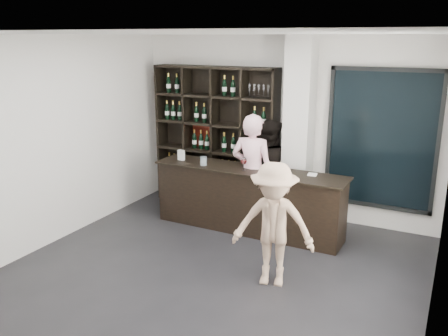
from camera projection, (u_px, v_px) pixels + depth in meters
The scene contains 12 objects.
floor at pixel (201, 284), 5.71m from camera, with size 5.00×5.50×0.01m, color black.
wine_shelf at pixel (215, 138), 8.09m from camera, with size 2.20×0.35×2.40m, color black, non-canonical shape.
structural_column at pixel (299, 132), 7.29m from camera, with size 0.40×0.40×2.90m, color silver.
glass_panel at pixel (381, 140), 6.97m from camera, with size 1.60×0.08×2.10m.
tasting_counter at pixel (248, 200), 7.15m from camera, with size 2.96×0.62×0.97m.
taster_pink at pixel (252, 173), 7.12m from camera, with size 0.65×0.43×1.79m, color #F9BCC8.
taster_black at pixel (269, 169), 7.60m from camera, with size 0.79×0.62×1.63m, color black.
customer at pixel (273, 225), 5.52m from camera, with size 0.97×0.56×1.50m, color tan.
wine_glass at pixel (244, 163), 6.93m from camera, with size 0.09×0.09×0.22m, color white, non-canonical shape.
spit_cup at pixel (204, 161), 7.21m from camera, with size 0.10×0.10×0.13m, color silver.
napkin_stack at pixel (312, 174), 6.71m from camera, with size 0.12×0.12×0.02m, color white.
card_stand at pixel (181, 155), 7.51m from camera, with size 0.11×0.05×0.16m, color white.
Camera 1 is at (2.56, -4.45, 2.87)m, focal length 38.00 mm.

